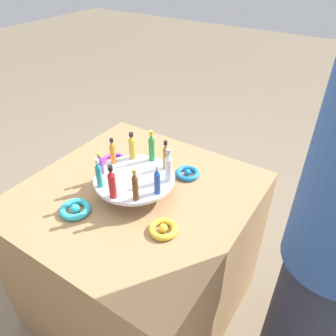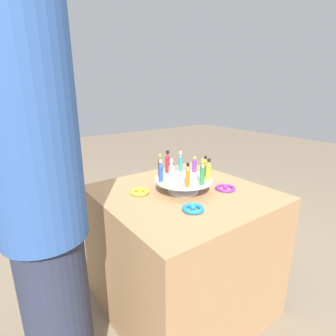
{
  "view_description": "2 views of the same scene",
  "coord_description": "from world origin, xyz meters",
  "px_view_note": "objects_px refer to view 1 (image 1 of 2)",
  "views": [
    {
      "loc": [
        -0.74,
        -0.63,
        1.51
      ],
      "look_at": [
        0.01,
        -0.14,
        0.87
      ],
      "focal_mm": 35.0,
      "sensor_mm": 36.0,
      "label": 1
    },
    {
      "loc": [
        0.99,
        -0.83,
        1.23
      ],
      "look_at": [
        0.01,
        -0.11,
        0.86
      ],
      "focal_mm": 28.0,
      "sensor_mm": 36.0,
      "label": 2
    }
  ],
  "objects_px": {
    "bottle_orange": "(113,152)",
    "bottle_green": "(152,147)",
    "ribbon_bow_teal": "(75,209)",
    "ribbon_bow_gold": "(163,229)",
    "bottle_purple": "(100,164)",
    "ribbon_bow_blue": "(187,173)",
    "bottle_teal": "(99,174)",
    "bottle_blue": "(157,181)",
    "ribbon_bow_purple": "(114,161)",
    "bottle_red": "(112,183)",
    "display_stand": "(135,182)",
    "bottle_gold": "(132,147)",
    "bottle_clear": "(168,167)",
    "bottle_brown": "(135,186)",
    "bottle_amber": "(166,156)"
  },
  "relations": [
    {
      "from": "bottle_teal",
      "to": "ribbon_bow_blue",
      "type": "xyz_separation_m",
      "value": [
        0.31,
        -0.18,
        -0.12
      ]
    },
    {
      "from": "bottle_blue",
      "to": "bottle_red",
      "type": "xyz_separation_m",
      "value": [
        -0.1,
        0.11,
        0.01
      ]
    },
    {
      "from": "bottle_blue",
      "to": "bottle_red",
      "type": "distance_m",
      "value": 0.15
    },
    {
      "from": "bottle_brown",
      "to": "ribbon_bow_teal",
      "type": "relative_size",
      "value": 1.13
    },
    {
      "from": "ribbon_bow_purple",
      "to": "bottle_clear",
      "type": "bearing_deg",
      "value": -100.98
    },
    {
      "from": "bottle_amber",
      "to": "ribbon_bow_teal",
      "type": "height_order",
      "value": "bottle_amber"
    },
    {
      "from": "bottle_green",
      "to": "ribbon_bow_gold",
      "type": "relative_size",
      "value": 1.33
    },
    {
      "from": "bottle_brown",
      "to": "bottle_gold",
      "type": "height_order",
      "value": "bottle_brown"
    },
    {
      "from": "bottle_orange",
      "to": "bottle_teal",
      "type": "relative_size",
      "value": 0.94
    },
    {
      "from": "bottle_clear",
      "to": "bottle_green",
      "type": "height_order",
      "value": "bottle_clear"
    },
    {
      "from": "ribbon_bow_purple",
      "to": "ribbon_bow_blue",
      "type": "height_order",
      "value": "ribbon_bow_blue"
    },
    {
      "from": "bottle_amber",
      "to": "bottle_red",
      "type": "bearing_deg",
      "value": 166.65
    },
    {
      "from": "bottle_purple",
      "to": "bottle_red",
      "type": "bearing_deg",
      "value": -121.35
    },
    {
      "from": "bottle_green",
      "to": "bottle_gold",
      "type": "height_order",
      "value": "bottle_green"
    },
    {
      "from": "bottle_red",
      "to": "ribbon_bow_teal",
      "type": "xyz_separation_m",
      "value": [
        -0.07,
        0.12,
        -0.12
      ]
    },
    {
      "from": "bottle_orange",
      "to": "bottle_green",
      "type": "bearing_deg",
      "value": -49.35
    },
    {
      "from": "bottle_orange",
      "to": "ribbon_bow_purple",
      "type": "height_order",
      "value": "bottle_orange"
    },
    {
      "from": "bottle_teal",
      "to": "bottle_blue",
      "type": "bearing_deg",
      "value": -67.35
    },
    {
      "from": "bottle_clear",
      "to": "bottle_green",
      "type": "xyz_separation_m",
      "value": [
        0.08,
        0.13,
        -0.0
      ]
    },
    {
      "from": "bottle_blue",
      "to": "ribbon_bow_purple",
      "type": "xyz_separation_m",
      "value": [
        0.14,
        0.32,
        -0.12
      ]
    },
    {
      "from": "bottle_purple",
      "to": "ribbon_bow_gold",
      "type": "bearing_deg",
      "value": -100.98
    },
    {
      "from": "display_stand",
      "to": "ribbon_bow_teal",
      "type": "height_order",
      "value": "display_stand"
    },
    {
      "from": "ribbon_bow_blue",
      "to": "bottle_teal",
      "type": "bearing_deg",
      "value": 150.27
    },
    {
      "from": "bottle_teal",
      "to": "ribbon_bow_teal",
      "type": "xyz_separation_m",
      "value": [
        -0.09,
        0.04,
        -0.11
      ]
    },
    {
      "from": "display_stand",
      "to": "ribbon_bow_blue",
      "type": "bearing_deg",
      "value": -28.83
    },
    {
      "from": "bottle_blue",
      "to": "bottle_teal",
      "type": "bearing_deg",
      "value": 112.65
    },
    {
      "from": "bottle_purple",
      "to": "ribbon_bow_blue",
      "type": "height_order",
      "value": "bottle_purple"
    },
    {
      "from": "bottle_gold",
      "to": "bottle_teal",
      "type": "distance_m",
      "value": 0.21
    },
    {
      "from": "bottle_blue",
      "to": "bottle_orange",
      "type": "distance_m",
      "value": 0.25
    },
    {
      "from": "bottle_amber",
      "to": "ribbon_bow_teal",
      "type": "xyz_separation_m",
      "value": [
        -0.31,
        0.18,
        -0.12
      ]
    },
    {
      "from": "display_stand",
      "to": "bottle_brown",
      "type": "distance_m",
      "value": 0.15
    },
    {
      "from": "bottle_green",
      "to": "bottle_gold",
      "type": "bearing_deg",
      "value": 112.65
    },
    {
      "from": "bottle_purple",
      "to": "ribbon_bow_gold",
      "type": "height_order",
      "value": "bottle_purple"
    },
    {
      "from": "ribbon_bow_gold",
      "to": "bottle_teal",
      "type": "bearing_deg",
      "value": 89.53
    },
    {
      "from": "ribbon_bow_blue",
      "to": "bottle_gold",
      "type": "bearing_deg",
      "value": 118.42
    },
    {
      "from": "bottle_clear",
      "to": "bottle_gold",
      "type": "bearing_deg",
      "value": 76.65
    },
    {
      "from": "ribbon_bow_teal",
      "to": "ribbon_bow_gold",
      "type": "xyz_separation_m",
      "value": [
        0.09,
        -0.31,
        -0.0
      ]
    },
    {
      "from": "bottle_purple",
      "to": "ribbon_bow_blue",
      "type": "distance_m",
      "value": 0.35
    },
    {
      "from": "bottle_teal",
      "to": "ribbon_bow_gold",
      "type": "xyz_separation_m",
      "value": [
        -0.0,
        -0.27,
        -0.11
      ]
    },
    {
      "from": "bottle_brown",
      "to": "bottle_orange",
      "type": "xyz_separation_m",
      "value": [
        0.13,
        0.21,
        -0.01
      ]
    },
    {
      "from": "bottle_brown",
      "to": "bottle_amber",
      "type": "xyz_separation_m",
      "value": [
        0.2,
        0.02,
        -0.0
      ]
    },
    {
      "from": "display_stand",
      "to": "ribbon_bow_gold",
      "type": "xyz_separation_m",
      "value": [
        -0.11,
        -0.2,
        -0.04
      ]
    },
    {
      "from": "display_stand",
      "to": "bottle_purple",
      "type": "bearing_deg",
      "value": 112.65
    },
    {
      "from": "bottle_gold",
      "to": "ribbon_bow_teal",
      "type": "height_order",
      "value": "bottle_gold"
    },
    {
      "from": "bottle_amber",
      "to": "bottle_teal",
      "type": "bearing_deg",
      "value": 148.65
    },
    {
      "from": "bottle_brown",
      "to": "bottle_clear",
      "type": "height_order",
      "value": "bottle_clear"
    },
    {
      "from": "bottle_blue",
      "to": "bottle_gold",
      "type": "distance_m",
      "value": 0.24
    },
    {
      "from": "bottle_gold",
      "to": "bottle_teal",
      "type": "relative_size",
      "value": 0.99
    },
    {
      "from": "bottle_brown",
      "to": "bottle_orange",
      "type": "distance_m",
      "value": 0.24
    },
    {
      "from": "bottle_orange",
      "to": "bottle_amber",
      "type": "bearing_deg",
      "value": -67.35
    }
  ]
}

